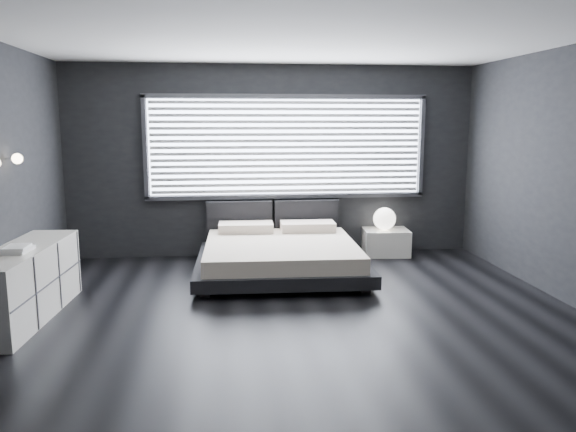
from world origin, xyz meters
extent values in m
plane|color=black|center=(0.00, 0.00, 0.00)|extent=(6.00, 6.00, 0.00)
plane|color=silver|center=(0.00, 0.00, 2.80)|extent=(6.00, 6.00, 0.00)
cube|color=black|center=(0.00, 2.75, 1.40)|extent=(6.00, 0.04, 2.80)
cube|color=black|center=(0.00, -2.75, 1.40)|extent=(6.00, 0.04, 2.80)
cube|color=white|center=(0.20, 2.73, 1.61)|extent=(4.00, 0.02, 1.38)
cube|color=#47474C|center=(-1.84, 2.70, 1.61)|extent=(0.06, 0.08, 1.48)
cube|color=#47474C|center=(2.24, 2.70, 1.61)|extent=(0.06, 0.08, 1.48)
cube|color=#47474C|center=(0.20, 2.70, 2.34)|extent=(4.14, 0.08, 0.06)
cube|color=#47474C|center=(0.20, 2.70, 0.88)|extent=(4.14, 0.08, 0.06)
cube|color=silver|center=(0.20, 2.67, 1.61)|extent=(3.94, 0.03, 1.32)
cube|color=black|center=(-0.51, 2.64, 0.57)|extent=(0.96, 0.16, 0.52)
cube|color=black|center=(0.49, 2.64, 0.57)|extent=(0.96, 0.16, 0.52)
cylinder|color=silver|center=(-2.95, 0.65, 1.60)|extent=(0.10, 0.02, 0.02)
sphere|color=#FFE5B7|center=(-2.88, 0.65, 1.60)|extent=(0.11, 0.11, 0.11)
cube|color=black|center=(-0.97, 0.74, 0.04)|extent=(0.12, 0.12, 0.08)
cube|color=black|center=(0.89, 0.69, 0.04)|extent=(0.12, 0.12, 0.08)
cube|color=black|center=(-0.92, 2.41, 0.04)|extent=(0.12, 0.12, 0.08)
cube|color=black|center=(0.95, 2.36, 0.04)|extent=(0.12, 0.12, 0.08)
cube|color=black|center=(-0.01, 1.55, 0.16)|extent=(2.23, 2.13, 0.16)
cube|color=beige|center=(-0.01, 1.55, 0.33)|extent=(1.99, 1.99, 0.20)
cube|color=silver|center=(-0.43, 2.33, 0.50)|extent=(0.78, 0.44, 0.13)
cube|color=silver|center=(0.45, 2.30, 0.50)|extent=(0.78, 0.44, 0.13)
cube|color=white|center=(1.67, 2.50, 0.19)|extent=(0.71, 0.61, 0.39)
sphere|color=white|center=(1.64, 2.48, 0.55)|extent=(0.33, 0.33, 0.33)
cube|color=white|center=(-2.76, 0.23, 0.37)|extent=(0.65, 1.88, 0.74)
cube|color=#47474C|center=(-2.50, 0.21, 0.37)|extent=(0.15, 1.82, 0.72)
cube|color=white|center=(-2.74, 0.04, 0.76)|extent=(0.26, 0.33, 0.04)
cube|color=white|center=(-2.73, 0.02, 0.79)|extent=(0.21, 0.28, 0.03)
camera|label=1|loc=(-0.74, -5.52, 1.99)|focal=35.00mm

